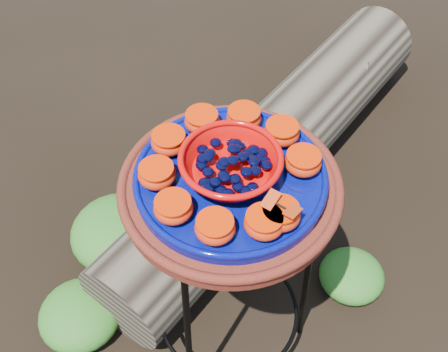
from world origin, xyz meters
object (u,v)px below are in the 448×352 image
terracotta_saucer (230,189)px  red_bowl (231,166)px  cobalt_plate (230,179)px  plant_stand (229,276)px  driftwood_log (274,147)px

terracotta_saucer → red_bowl: (0.00, 0.00, 0.07)m
terracotta_saucer → red_bowl: size_ratio=2.33×
terracotta_saucer → cobalt_plate: cobalt_plate is taller
plant_stand → driftwood_log: size_ratio=0.43×
driftwood_log → terracotta_saucer: bearing=-135.8°
plant_stand → driftwood_log: plant_stand is taller
plant_stand → terracotta_saucer: bearing=0.0°
terracotta_saucer → driftwood_log: terracotta_saucer is taller
red_bowl → driftwood_log: red_bowl is taller
terracotta_saucer → cobalt_plate: bearing=0.0°
plant_stand → red_bowl: bearing=0.0°
cobalt_plate → plant_stand: bearing=0.0°
terracotta_saucer → red_bowl: 0.07m
red_bowl → plant_stand: bearing=0.0°
plant_stand → cobalt_plate: size_ratio=1.74×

